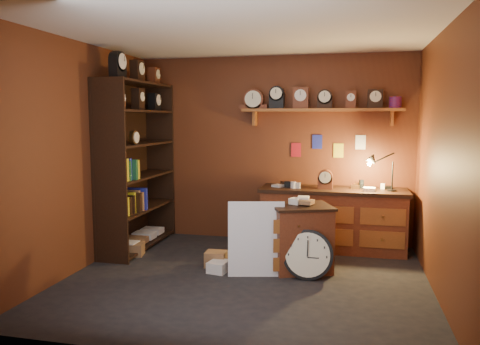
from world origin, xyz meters
name	(u,v)px	position (x,y,z in m)	size (l,w,h in m)	color
floor	(245,279)	(0.00, 0.00, 0.00)	(4.00, 4.00, 0.00)	black
room_shell	(252,126)	(0.04, 0.11, 1.72)	(4.02, 3.62, 2.71)	#602E16
shelving_unit	(135,158)	(-1.79, 0.98, 1.25)	(0.47, 1.60, 2.58)	black
workbench	(333,216)	(0.90, 1.47, 0.47)	(1.98, 0.66, 1.36)	brown
low_cabinet	(301,235)	(0.57, 0.49, 0.43)	(0.85, 0.79, 0.88)	brown
big_round_clock	(308,255)	(0.68, 0.19, 0.28)	(0.57, 0.18, 0.57)	black
white_panel	(256,274)	(0.08, 0.20, 0.00)	(0.66, 0.03, 0.87)	silver
mini_fridge	(275,233)	(0.15, 1.11, 0.28)	(0.55, 0.57, 0.56)	silver
floor_box_a	(133,249)	(-1.65, 0.57, 0.08)	(0.26, 0.22, 0.16)	olive
floor_box_b	(219,266)	(-0.37, 0.19, 0.06)	(0.21, 0.25, 0.13)	white
floor_box_c	(216,259)	(-0.45, 0.37, 0.09)	(0.25, 0.21, 0.19)	olive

